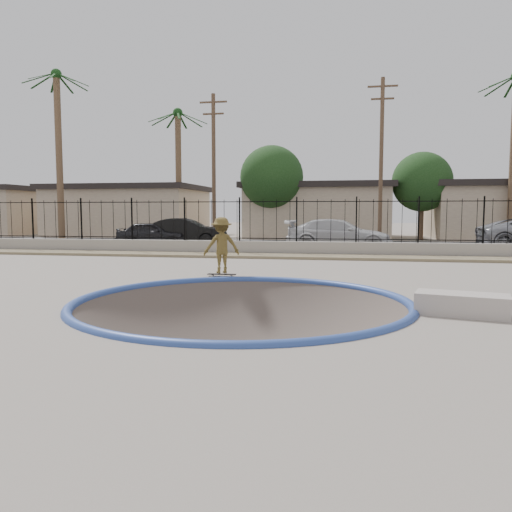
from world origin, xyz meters
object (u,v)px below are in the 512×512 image
at_px(skateboard, 222,274).
at_px(concrete_ledge, 462,304).
at_px(car_a, 153,234).
at_px(car_b, 186,232).
at_px(car_c, 339,234).
at_px(skater, 222,249).

relative_size(skateboard, concrete_ledge, 0.52).
distance_m(concrete_ledge, car_a, 20.19).
xyz_separation_m(skateboard, car_b, (-5.05, 11.91, 0.71)).
relative_size(skateboard, car_b, 0.19).
height_order(skateboard, concrete_ledge, concrete_ledge).
xyz_separation_m(car_a, car_c, (9.91, -1.04, 0.08)).
distance_m(skater, car_b, 12.94).
bearing_deg(concrete_ledge, skater, 141.52).
distance_m(skateboard, concrete_ledge, 7.23).
bearing_deg(car_a, concrete_ledge, -147.09).
height_order(concrete_ledge, car_a, car_a).
xyz_separation_m(concrete_ledge, car_a, (-12.38, 15.94, 0.49)).
relative_size(skateboard, car_c, 0.16).
distance_m(car_a, car_c, 9.96).
bearing_deg(skateboard, car_a, 120.07).
bearing_deg(skater, concrete_ledge, 116.57).
distance_m(skater, skateboard, 0.75).
height_order(car_b, car_c, same).
bearing_deg(skateboard, concrete_ledge, -38.88).
bearing_deg(car_c, concrete_ledge, -169.02).
relative_size(skater, car_a, 0.42).
height_order(skateboard, car_b, car_b).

